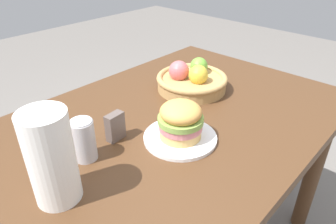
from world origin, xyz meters
name	(u,v)px	position (x,y,z in m)	size (l,w,h in m)	color
dining_table	(164,146)	(0.00, 0.00, 0.65)	(1.40, 0.90, 0.75)	#4C301C
plate	(180,137)	(-0.04, -0.11, 0.76)	(0.23, 0.23, 0.01)	white
sandwich	(181,120)	(-0.04, -0.11, 0.82)	(0.14, 0.14, 0.12)	#DBAD60
soda_can	(84,140)	(-0.29, 0.03, 0.81)	(0.07, 0.07, 0.13)	silver
fruit_basket	(192,80)	(0.26, 0.10, 0.79)	(0.29, 0.29, 0.12)	tan
paper_towel_roll	(51,158)	(-0.42, -0.05, 0.87)	(0.11, 0.11, 0.24)	white
napkin_holder	(115,127)	(-0.17, 0.05, 0.80)	(0.06, 0.03, 0.09)	#594C47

